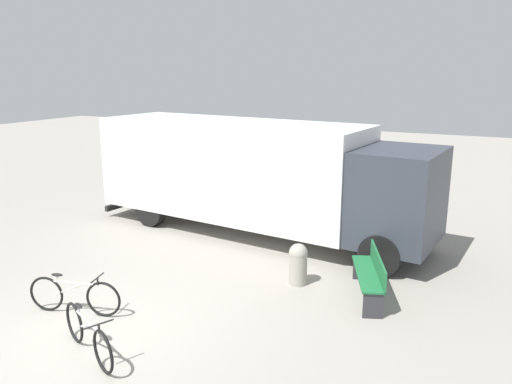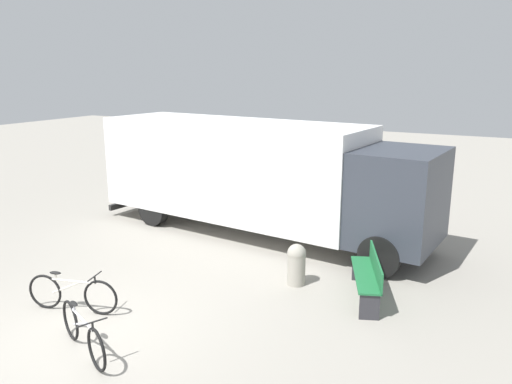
% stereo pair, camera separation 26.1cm
% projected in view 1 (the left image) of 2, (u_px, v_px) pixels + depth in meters
% --- Properties ---
extents(ground_plane, '(60.00, 60.00, 0.00)m').
position_uv_depth(ground_plane, '(86.00, 337.00, 7.99)').
color(ground_plane, gray).
extents(delivery_truck, '(9.19, 3.21, 2.88)m').
position_uv_depth(delivery_truck, '(254.00, 172.00, 12.78)').
color(delivery_truck, white).
rests_on(delivery_truck, ground).
extents(park_bench, '(1.00, 1.78, 0.85)m').
position_uv_depth(park_bench, '(371.00, 273.00, 9.28)').
color(park_bench, '#1E6638').
rests_on(park_bench, ground).
extents(bicycle_near, '(1.69, 0.57, 0.73)m').
position_uv_depth(bicycle_near, '(74.00, 295.00, 8.68)').
color(bicycle_near, black).
rests_on(bicycle_near, ground).
extents(bicycle_middle, '(1.60, 0.77, 0.73)m').
position_uv_depth(bicycle_middle, '(88.00, 335.00, 7.39)').
color(bicycle_middle, black).
rests_on(bicycle_middle, ground).
extents(bollard_near_bench, '(0.38, 0.38, 0.84)m').
position_uv_depth(bollard_near_bench, '(298.00, 262.00, 9.88)').
color(bollard_near_bench, '#9E998C').
rests_on(bollard_near_bench, ground).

